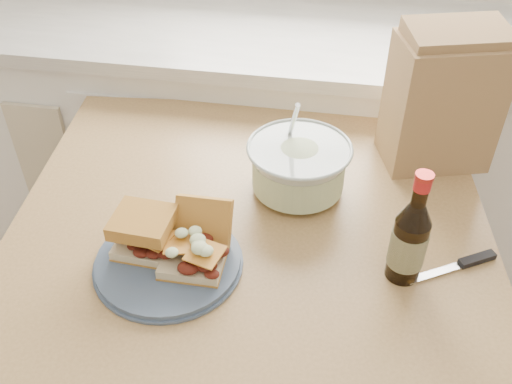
% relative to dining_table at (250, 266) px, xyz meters
% --- Properties ---
extents(cabinet_run, '(2.50, 0.64, 0.94)m').
position_rel_dining_table_xyz_m(cabinet_run, '(0.16, 0.77, -0.24)').
color(cabinet_run, white).
rests_on(cabinet_run, ground).
extents(dining_table, '(1.10, 1.10, 0.83)m').
position_rel_dining_table_xyz_m(dining_table, '(0.00, 0.00, 0.00)').
color(dining_table, tan).
rests_on(dining_table, ground).
extents(plate, '(0.28, 0.28, 0.02)m').
position_rel_dining_table_xyz_m(plate, '(-0.13, -0.14, 0.13)').
color(plate, '#43546D').
rests_on(plate, dining_table).
extents(sandwich_left, '(0.12, 0.11, 0.08)m').
position_rel_dining_table_xyz_m(sandwich_left, '(-0.18, -0.11, 0.18)').
color(sandwich_left, '#CAB98F').
rests_on(sandwich_left, plate).
extents(sandwich_right, '(0.12, 0.16, 0.10)m').
position_rel_dining_table_xyz_m(sandwich_right, '(-0.08, -0.12, 0.17)').
color(sandwich_right, '#CAB98F').
rests_on(sandwich_right, plate).
extents(coleslaw_bowl, '(0.23, 0.23, 0.23)m').
position_rel_dining_table_xyz_m(coleslaw_bowl, '(0.08, 0.14, 0.18)').
color(coleslaw_bowl, '#AFBDB6').
rests_on(coleslaw_bowl, dining_table).
extents(beer_bottle, '(0.07, 0.07, 0.24)m').
position_rel_dining_table_xyz_m(beer_bottle, '(0.31, -0.08, 0.21)').
color(beer_bottle, black).
rests_on(beer_bottle, dining_table).
extents(knife, '(0.18, 0.11, 0.01)m').
position_rel_dining_table_xyz_m(knife, '(0.43, -0.04, 0.13)').
color(knife, silver).
rests_on(knife, dining_table).
extents(paper_bag, '(0.26, 0.21, 0.30)m').
position_rel_dining_table_xyz_m(paper_bag, '(0.38, 0.31, 0.27)').
color(paper_bag, '#A2764E').
rests_on(paper_bag, dining_table).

